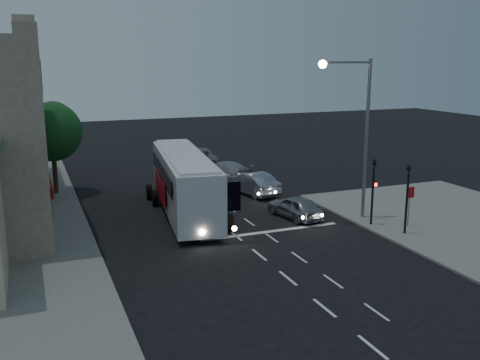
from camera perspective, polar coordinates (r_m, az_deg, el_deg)
name	(u,v)px	position (r m, az deg, el deg)	size (l,w,h in m)	color
ground	(251,248)	(26.48, 1.18, -7.28)	(120.00, 120.00, 0.00)	black
road_markings	(249,226)	(29.84, 0.96, -4.94)	(8.00, 30.55, 0.01)	silver
tour_bus	(184,181)	(31.91, -5.95, -0.14)	(4.07, 12.24, 3.68)	white
car_suv	(295,207)	(31.37, 5.90, -2.86)	(1.58, 3.92, 1.34)	#939399
car_sedan_a	(252,183)	(36.70, 1.29, -0.34)	(1.62, 4.64, 1.53)	#9F9EAC
car_sedan_b	(224,170)	(41.14, -1.73, 1.03)	(2.03, 4.98, 1.45)	#AAACB1
car_sedan_c	(199,157)	(46.33, -4.38, 2.46)	(2.76, 5.99, 1.67)	gray
traffic_signal_main	(373,184)	(30.10, 14.04, -0.40)	(0.25, 0.35, 4.10)	black
traffic_signal_side	(408,191)	(29.00, 17.44, -1.10)	(0.18, 0.15, 4.10)	black
regulatory_sign	(410,200)	(30.54, 17.66, -2.03)	(0.45, 0.12, 2.20)	slate
streetlight	(357,121)	(30.55, 12.42, 6.18)	(3.32, 0.44, 9.00)	slate
street_tree	(51,129)	(38.21, -19.47, 5.14)	(4.00, 4.00, 6.20)	black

